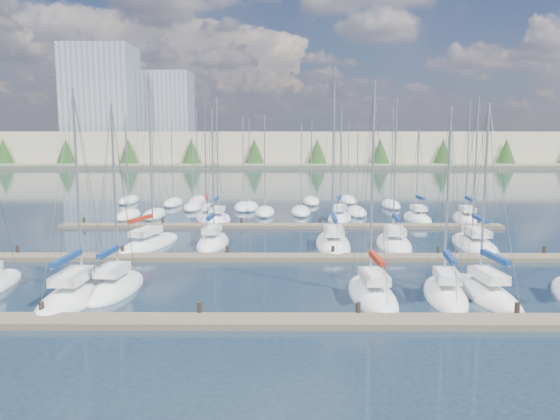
{
  "coord_description": "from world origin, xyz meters",
  "views": [
    {
      "loc": [
        0.2,
        -23.64,
        9.24
      ],
      "look_at": [
        0.0,
        14.0,
        4.0
      ],
      "focal_mm": 35.0,
      "sensor_mm": 36.0,
      "label": 1
    }
  ],
  "objects_px": {
    "sailboat_b": "(77,294)",
    "sailboat_r": "(466,219)",
    "sailboat_i": "(149,244)",
    "sailboat_c": "(115,287)",
    "sailboat_q": "(417,218)",
    "sailboat_j": "(213,242)",
    "sailboat_n": "(207,217)",
    "sailboat_p": "(340,218)",
    "sailboat_l": "(394,243)",
    "sailboat_m": "(474,245)",
    "sailboat_f": "(485,293)",
    "sailboat_o": "(218,220)",
    "sailboat_e": "(445,294)",
    "sailboat_k": "(333,243)",
    "sailboat_d": "(372,295)"
  },
  "relations": [
    {
      "from": "sailboat_l",
      "to": "sailboat_p",
      "type": "relative_size",
      "value": 1.02
    },
    {
      "from": "sailboat_b",
      "to": "sailboat_j",
      "type": "height_order",
      "value": "sailboat_b"
    },
    {
      "from": "sailboat_q",
      "to": "sailboat_l",
      "type": "distance_m",
      "value": 14.91
    },
    {
      "from": "sailboat_d",
      "to": "sailboat_k",
      "type": "height_order",
      "value": "sailboat_k"
    },
    {
      "from": "sailboat_p",
      "to": "sailboat_r",
      "type": "height_order",
      "value": "sailboat_r"
    },
    {
      "from": "sailboat_m",
      "to": "sailboat_o",
      "type": "distance_m",
      "value": 26.28
    },
    {
      "from": "sailboat_o",
      "to": "sailboat_e",
      "type": "distance_m",
      "value": 31.63
    },
    {
      "from": "sailboat_f",
      "to": "sailboat_k",
      "type": "bearing_deg",
      "value": 112.42
    },
    {
      "from": "sailboat_i",
      "to": "sailboat_e",
      "type": "distance_m",
      "value": 24.77
    },
    {
      "from": "sailboat_i",
      "to": "sailboat_l",
      "type": "bearing_deg",
      "value": 16.5
    },
    {
      "from": "sailboat_i",
      "to": "sailboat_j",
      "type": "distance_m",
      "value": 5.27
    },
    {
      "from": "sailboat_i",
      "to": "sailboat_j",
      "type": "xyz_separation_m",
      "value": [
        5.2,
        0.85,
        -0.01
      ]
    },
    {
      "from": "sailboat_e",
      "to": "sailboat_r",
      "type": "distance_m",
      "value": 29.73
    },
    {
      "from": "sailboat_i",
      "to": "sailboat_c",
      "type": "distance_m",
      "value": 12.84
    },
    {
      "from": "sailboat_l",
      "to": "sailboat_e",
      "type": "relative_size",
      "value": 1.12
    },
    {
      "from": "sailboat_f",
      "to": "sailboat_m",
      "type": "relative_size",
      "value": 0.9
    },
    {
      "from": "sailboat_o",
      "to": "sailboat_e",
      "type": "xyz_separation_m",
      "value": [
        16.24,
        -27.15,
        -0.01
      ]
    },
    {
      "from": "sailboat_p",
      "to": "sailboat_o",
      "type": "relative_size",
      "value": 0.93
    },
    {
      "from": "sailboat_l",
      "to": "sailboat_o",
      "type": "height_order",
      "value": "sailboat_o"
    },
    {
      "from": "sailboat_o",
      "to": "sailboat_r",
      "type": "bearing_deg",
      "value": 1.58
    },
    {
      "from": "sailboat_p",
      "to": "sailboat_k",
      "type": "bearing_deg",
      "value": -87.93
    },
    {
      "from": "sailboat_q",
      "to": "sailboat_p",
      "type": "relative_size",
      "value": 0.83
    },
    {
      "from": "sailboat_m",
      "to": "sailboat_i",
      "type": "height_order",
      "value": "sailboat_i"
    },
    {
      "from": "sailboat_q",
      "to": "sailboat_l",
      "type": "relative_size",
      "value": 0.81
    },
    {
      "from": "sailboat_d",
      "to": "sailboat_n",
      "type": "bearing_deg",
      "value": 112.4
    },
    {
      "from": "sailboat_i",
      "to": "sailboat_c",
      "type": "xyz_separation_m",
      "value": [
        1.11,
        -12.79,
        -0.01
      ]
    },
    {
      "from": "sailboat_r",
      "to": "sailboat_j",
      "type": "xyz_separation_m",
      "value": [
        -25.66,
        -12.94,
        -0.01
      ]
    },
    {
      "from": "sailboat_q",
      "to": "sailboat_j",
      "type": "xyz_separation_m",
      "value": [
        -20.58,
        -13.64,
        0.01
      ]
    },
    {
      "from": "sailboat_c",
      "to": "sailboat_l",
      "type": "bearing_deg",
      "value": 38.41
    },
    {
      "from": "sailboat_l",
      "to": "sailboat_i",
      "type": "xyz_separation_m",
      "value": [
        -20.42,
        -0.58,
        0.02
      ]
    },
    {
      "from": "sailboat_m",
      "to": "sailboat_n",
      "type": "distance_m",
      "value": 28.49
    },
    {
      "from": "sailboat_m",
      "to": "sailboat_e",
      "type": "bearing_deg",
      "value": -111.44
    },
    {
      "from": "sailboat_o",
      "to": "sailboat_r",
      "type": "distance_m",
      "value": 26.71
    },
    {
      "from": "sailboat_f",
      "to": "sailboat_c",
      "type": "bearing_deg",
      "value": 172.41
    },
    {
      "from": "sailboat_m",
      "to": "sailboat_c",
      "type": "height_order",
      "value": "sailboat_m"
    },
    {
      "from": "sailboat_l",
      "to": "sailboat_i",
      "type": "distance_m",
      "value": 20.43
    },
    {
      "from": "sailboat_l",
      "to": "sailboat_j",
      "type": "distance_m",
      "value": 15.22
    },
    {
      "from": "sailboat_d",
      "to": "sailboat_e",
      "type": "xyz_separation_m",
      "value": [
        4.2,
        0.16,
        0.0
      ]
    },
    {
      "from": "sailboat_o",
      "to": "sailboat_l",
      "type": "bearing_deg",
      "value": -37.49
    },
    {
      "from": "sailboat_n",
      "to": "sailboat_c",
      "type": "distance_m",
      "value": 27.85
    },
    {
      "from": "sailboat_f",
      "to": "sailboat_o",
      "type": "height_order",
      "value": "sailboat_o"
    },
    {
      "from": "sailboat_b",
      "to": "sailboat_r",
      "type": "distance_m",
      "value": 42.1
    },
    {
      "from": "sailboat_q",
      "to": "sailboat_j",
      "type": "bearing_deg",
      "value": -147.76
    },
    {
      "from": "sailboat_m",
      "to": "sailboat_p",
      "type": "bearing_deg",
      "value": 126.97
    },
    {
      "from": "sailboat_d",
      "to": "sailboat_p",
      "type": "xyz_separation_m",
      "value": [
        1.12,
        28.89,
        0.0
      ]
    },
    {
      "from": "sailboat_n",
      "to": "sailboat_d",
      "type": "bearing_deg",
      "value": -74.68
    },
    {
      "from": "sailboat_q",
      "to": "sailboat_b",
      "type": "bearing_deg",
      "value": -133.99
    },
    {
      "from": "sailboat_b",
      "to": "sailboat_c",
      "type": "relative_size",
      "value": 1.06
    },
    {
      "from": "sailboat_c",
      "to": "sailboat_k",
      "type": "distance_m",
      "value": 19.49
    },
    {
      "from": "sailboat_p",
      "to": "sailboat_o",
      "type": "distance_m",
      "value": 13.25
    }
  ]
}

